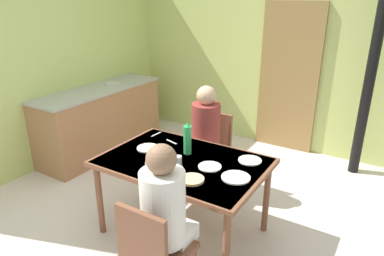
% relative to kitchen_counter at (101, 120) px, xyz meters
% --- Properties ---
extents(ground_plane, '(6.37, 6.37, 0.00)m').
position_rel_kitchen_counter_xyz_m(ground_plane, '(1.69, -0.92, -0.45)').
color(ground_plane, beige).
extents(wall_back, '(4.24, 0.10, 2.62)m').
position_rel_kitchen_counter_xyz_m(wall_back, '(1.69, 1.53, 0.86)').
color(wall_back, '#BBC96D').
rests_on(wall_back, ground_plane).
extents(wall_left, '(0.10, 3.68, 2.62)m').
position_rel_kitchen_counter_xyz_m(wall_left, '(-0.33, -0.31, 0.86)').
color(wall_left, '#B6C76C').
rests_on(wall_left, ground_plane).
extents(door_wooden, '(0.80, 0.05, 2.00)m').
position_rel_kitchen_counter_xyz_m(door_wooden, '(2.13, 1.45, 0.55)').
color(door_wooden, olive).
rests_on(door_wooden, ground_plane).
extents(stove_pipe_column, '(0.12, 0.12, 2.62)m').
position_rel_kitchen_counter_xyz_m(stove_pipe_column, '(3.13, 1.18, 0.86)').
color(stove_pipe_column, black).
rests_on(stove_pipe_column, ground_plane).
extents(kitchen_counter, '(0.61, 1.88, 0.91)m').
position_rel_kitchen_counter_xyz_m(kitchen_counter, '(0.00, 0.00, 0.00)').
color(kitchen_counter, '#A16E48').
rests_on(kitchen_counter, ground_plane).
extents(dining_table, '(1.41, 0.95, 0.74)m').
position_rel_kitchen_counter_xyz_m(dining_table, '(1.97, -0.93, 0.22)').
color(dining_table, brown).
rests_on(dining_table, ground_plane).
extents(chair_near_diner, '(0.40, 0.40, 0.87)m').
position_rel_kitchen_counter_xyz_m(chair_near_diner, '(2.27, -1.76, 0.05)').
color(chair_near_diner, brown).
rests_on(chair_near_diner, ground_plane).
extents(chair_far_diner, '(0.40, 0.40, 0.87)m').
position_rel_kitchen_counter_xyz_m(chair_far_diner, '(1.79, -0.10, 0.05)').
color(chair_far_diner, brown).
rests_on(chair_far_diner, ground_plane).
extents(person_near_diner, '(0.30, 0.37, 0.77)m').
position_rel_kitchen_counter_xyz_m(person_near_diner, '(2.27, -1.62, 0.33)').
color(person_near_diner, white).
rests_on(person_near_diner, ground_plane).
extents(person_far_diner, '(0.30, 0.37, 0.77)m').
position_rel_kitchen_counter_xyz_m(person_far_diner, '(1.79, -0.24, 0.33)').
color(person_far_diner, maroon).
rests_on(person_far_diner, ground_plane).
extents(water_bottle_green_near, '(0.07, 0.07, 0.30)m').
position_rel_kitchen_counter_xyz_m(water_bottle_green_near, '(1.92, -0.79, 0.42)').
color(water_bottle_green_near, green).
rests_on(water_bottle_green_near, dining_table).
extents(dinner_plate_near_left, '(0.23, 0.23, 0.01)m').
position_rel_kitchen_counter_xyz_m(dinner_plate_near_left, '(2.49, -0.97, 0.29)').
color(dinner_plate_near_left, white).
rests_on(dinner_plate_near_left, dining_table).
extents(dinner_plate_near_right, '(0.19, 0.19, 0.01)m').
position_rel_kitchen_counter_xyz_m(dinner_plate_near_right, '(2.23, -0.92, 0.29)').
color(dinner_plate_near_right, white).
rests_on(dinner_plate_near_right, dining_table).
extents(dinner_plate_far_center, '(0.21, 0.21, 0.01)m').
position_rel_kitchen_counter_xyz_m(dinner_plate_far_center, '(1.56, -0.90, 0.29)').
color(dinner_plate_far_center, white).
rests_on(dinner_plate_far_center, dining_table).
extents(dinner_plate_far_side, '(0.20, 0.20, 0.01)m').
position_rel_kitchen_counter_xyz_m(dinner_plate_far_side, '(2.46, -0.64, 0.29)').
color(dinner_plate_far_side, white).
rests_on(dinner_plate_far_side, dining_table).
extents(drinking_glass_by_near_diner, '(0.06, 0.06, 0.11)m').
position_rel_kitchen_counter_xyz_m(drinking_glass_by_near_diner, '(1.88, -1.29, 0.34)').
color(drinking_glass_by_near_diner, silver).
rests_on(drinking_glass_by_near_diner, dining_table).
extents(drinking_glass_by_far_diner, '(0.06, 0.06, 0.09)m').
position_rel_kitchen_counter_xyz_m(drinking_glass_by_far_diner, '(2.00, -1.04, 0.33)').
color(drinking_glass_by_far_diner, silver).
rests_on(drinking_glass_by_far_diner, dining_table).
extents(bread_plate_sliced, '(0.19, 0.19, 0.02)m').
position_rel_kitchen_counter_xyz_m(bread_plate_sliced, '(2.22, -1.19, 0.29)').
color(bread_plate_sliced, '#DBB77A').
rests_on(bread_plate_sliced, dining_table).
extents(cutlery_knife_near, '(0.14, 0.09, 0.00)m').
position_rel_kitchen_counter_xyz_m(cutlery_knife_near, '(1.84, -0.96, 0.29)').
color(cutlery_knife_near, silver).
rests_on(cutlery_knife_near, dining_table).
extents(cutlery_fork_near, '(0.02, 0.15, 0.00)m').
position_rel_kitchen_counter_xyz_m(cutlery_fork_near, '(1.41, -0.58, 0.29)').
color(cutlery_fork_near, silver).
rests_on(cutlery_fork_near, dining_table).
extents(cutlery_knife_far, '(0.15, 0.06, 0.00)m').
position_rel_kitchen_counter_xyz_m(cutlery_knife_far, '(1.65, -0.65, 0.29)').
color(cutlery_knife_far, silver).
rests_on(cutlery_knife_far, dining_table).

